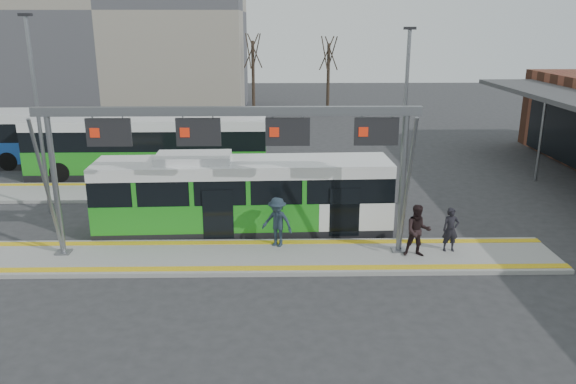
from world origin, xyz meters
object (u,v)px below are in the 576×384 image
(passenger_b, at_px, (418,231))
(hero_bus, at_px, (243,196))
(gantry, at_px, (233,138))
(passenger_a, at_px, (451,230))
(passenger_c, at_px, (277,222))

(passenger_b, bearing_deg, hero_bus, 156.64)
(gantry, height_order, passenger_a, gantry)
(passenger_b, relative_size, passenger_c, 1.01)
(gantry, xyz_separation_m, hero_bus, (0.13, 2.62, -2.85))
(gantry, distance_m, hero_bus, 3.88)
(passenger_a, relative_size, passenger_b, 0.86)
(passenger_c, bearing_deg, passenger_a, 21.00)
(gantry, height_order, passenger_c, gantry)
(hero_bus, height_order, passenger_b, hero_bus)
(gantry, bearing_deg, passenger_b, -3.87)
(gantry, relative_size, hero_bus, 1.12)
(passenger_a, distance_m, passenger_c, 6.21)
(passenger_b, bearing_deg, passenger_a, 21.39)
(passenger_a, bearing_deg, passenger_c, 172.65)
(gantry, distance_m, passenger_b, 7.15)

